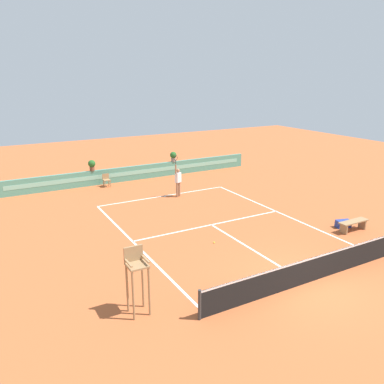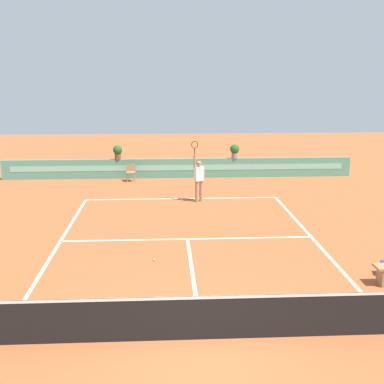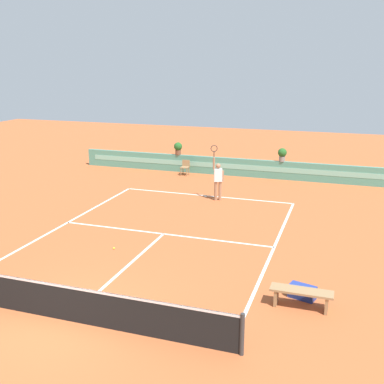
{
  "view_description": "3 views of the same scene",
  "coord_description": "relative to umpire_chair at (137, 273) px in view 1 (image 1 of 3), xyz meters",
  "views": [
    {
      "loc": [
        -9.5,
        -8.67,
        7.01
      ],
      "look_at": [
        0.28,
        8.87,
        1.0
      ],
      "focal_mm": 36.26,
      "sensor_mm": 36.0,
      "label": 1
    },
    {
      "loc": [
        -0.72,
        -9.31,
        5.29
      ],
      "look_at": [
        0.28,
        8.87,
        1.0
      ],
      "focal_mm": 47.28,
      "sensor_mm": 36.0,
      "label": 2
    },
    {
      "loc": [
        6.21,
        -8.73,
        6.11
      ],
      "look_at": [
        0.28,
        8.87,
        1.0
      ],
      "focal_mm": 43.68,
      "sensor_mm": 36.0,
      "label": 3
    }
  ],
  "objects": [
    {
      "name": "potted_plant_right",
      "position": [
        8.77,
        15.13,
        0.07
      ],
      "size": [
        0.48,
        0.48,
        0.72
      ],
      "color": "gray",
      "rests_on": "back_wall_barrier"
    },
    {
      "name": "back_wall_barrier",
      "position": [
        5.87,
        15.12,
        -0.84
      ],
      "size": [
        18.0,
        0.21,
        1.0
      ],
      "color": "#4C8E7A",
      "rests_on": "ground"
    },
    {
      "name": "tennis_ball_near_baseline",
      "position": [
        4.81,
        3.22,
        -1.31
      ],
      "size": [
        0.07,
        0.07,
        0.07
      ],
      "primitive_type": "sphere",
      "color": "#CCE033",
      "rests_on": "ground"
    },
    {
      "name": "ground_plane",
      "position": [
        5.87,
        4.74,
        -1.34
      ],
      "size": [
        60.0,
        60.0,
        0.0
      ],
      "primitive_type": "plane",
      "color": "#B2562D"
    },
    {
      "name": "ball_kid_chair",
      "position": [
        3.46,
        14.39,
        -0.86
      ],
      "size": [
        0.44,
        0.44,
        0.85
      ],
      "color": "#99754C",
      "rests_on": "ground"
    },
    {
      "name": "court_lines",
      "position": [
        5.87,
        5.45,
        -1.34
      ],
      "size": [
        8.32,
        11.94,
        0.01
      ],
      "color": "white",
      "rests_on": "ground"
    },
    {
      "name": "gear_bag",
      "position": [
        11.26,
        1.76,
        -1.16
      ],
      "size": [
        0.77,
        0.54,
        0.36
      ],
      "primitive_type": "cube",
      "rotation": [
        0.0,
        0.0,
        -0.28
      ],
      "color": "navy",
      "rests_on": "ground"
    },
    {
      "name": "umpire_chair",
      "position": [
        0.0,
        0.0,
        0.0
      ],
      "size": [
        0.6,
        0.6,
        2.14
      ],
      "color": "#99754C",
      "rests_on": "ground"
    },
    {
      "name": "tennis_player",
      "position": [
        6.57,
        10.08,
        -0.29
      ],
      "size": [
        0.58,
        0.34,
        2.58
      ],
      "color": "#9E7051",
      "rests_on": "ground"
    },
    {
      "name": "bench_courtside",
      "position": [
        11.28,
        1.21,
        -0.97
      ],
      "size": [
        1.6,
        0.44,
        0.51
      ],
      "color": "#99754C",
      "rests_on": "ground"
    },
    {
      "name": "potted_plant_left",
      "position": [
        2.76,
        15.13,
        0.07
      ],
      "size": [
        0.48,
        0.48,
        0.72
      ],
      "color": "brown",
      "rests_on": "back_wall_barrier"
    },
    {
      "name": "net",
      "position": [
        5.87,
        -1.26,
        -0.83
      ],
      "size": [
        8.92,
        0.1,
        1.0
      ],
      "color": "#333333",
      "rests_on": "ground"
    }
  ]
}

